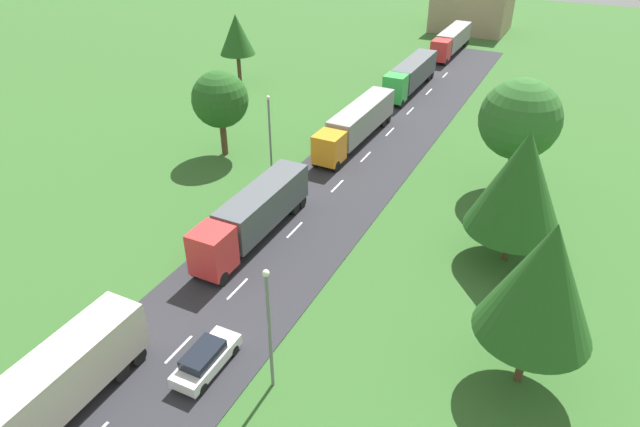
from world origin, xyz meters
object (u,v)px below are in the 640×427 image
truck_fourth (411,74)px  truck_fifth (451,40)px  car_third (206,359)px  tree_ash (220,100)px  truck_second (254,214)px  tree_pine (237,35)px  truck_lead (29,407)px  tree_birch (521,182)px  tree_maple (544,281)px  truck_third (357,123)px  lamppost_third (270,133)px  distant_building (472,9)px  lamppost_second (269,324)px  tree_elm (520,119)px

truck_fourth → truck_fifth: truck_fourth is taller
car_third → tree_ash: 28.29m
car_third → truck_fifth: bearing=93.9°
truck_second → truck_fourth: size_ratio=0.94×
tree_pine → truck_fourth: bearing=19.0°
truck_lead → truck_fifth: truck_lead is taller
tree_birch → tree_maple: tree_maple is taller
truck_third → lamppost_third: bearing=-110.6°
truck_third → truck_lead: bearing=-90.2°
tree_birch → tree_maple: size_ratio=0.97×
truck_third → tree_maple: 32.31m
truck_third → distant_building: distant_building is taller
tree_birch → car_third: bearing=-125.4°
truck_fifth → lamppost_second: lamppost_second is taller
car_third → lamppost_third: lamppost_third is taller
lamppost_second → lamppost_third: 24.10m
truck_third → tree_elm: (15.60, -2.96, 4.27)m
truck_lead → tree_elm: bearing=66.4°
truck_lead → truck_second: size_ratio=1.09×
lamppost_third → lamppost_second: bearing=-59.3°
truck_third → distant_building: (-0.88, 52.16, 1.35)m
truck_third → tree_ash: 13.69m
truck_third → tree_maple: tree_maple is taller
truck_third → tree_elm: tree_elm is taller
truck_fifth → tree_maple: 64.06m
tree_ash → tree_birch: bearing=-11.2°
truck_fifth → lamppost_third: 46.35m
tree_pine → truck_second: bearing=-54.9°
truck_third → truck_fourth: size_ratio=1.09×
truck_lead → distant_building: 91.06m
lamppost_third → truck_third: bearing=69.4°
truck_second → truck_fourth: same height
truck_fifth → truck_third: bearing=-90.1°
truck_lead → distant_building: distant_building is taller
truck_third → car_third: 32.10m
car_third → tree_maple: size_ratio=0.44×
tree_ash → lamppost_third: bearing=-17.4°
lamppost_second → tree_birch: 19.56m
tree_birch → tree_elm: 10.93m
tree_pine → tree_ash: size_ratio=1.06×
truck_fourth → tree_ash: (-10.32, -25.48, 3.40)m
car_third → distant_building: distant_building is taller
truck_third → truck_fifth: bearing=89.9°
tree_elm → truck_second: bearing=-133.2°
tree_maple → tree_ash: size_ratio=1.23×
car_third → distant_building: 84.12m
truck_second → lamppost_third: lamppost_third is taller
tree_elm → tree_ash: bearing=-168.5°
truck_fifth → tree_maple: tree_maple is taller
truck_third → tree_maple: (20.21, -24.76, 4.74)m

